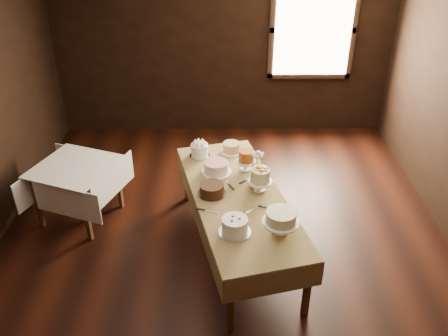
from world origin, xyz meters
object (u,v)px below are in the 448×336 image
display_table (238,199)px  cake_server_e (212,212)px  cake_speckled (231,148)px  cake_flowers (260,181)px  cake_caramel (246,161)px  cake_server_a (251,210)px  cake_lattice (216,168)px  flower_vase (257,176)px  cake_swirl (235,226)px  side_table (75,172)px  cake_meringue (200,150)px  cake_server_b (274,209)px  cake_server_c (226,182)px  cake_server_d (250,178)px  cake_chocolate (212,190)px  cake_cream (281,223)px

display_table → cake_server_e: bearing=-131.9°
cake_speckled → cake_flowers: 0.85m
cake_caramel → cake_server_a: cake_caramel is taller
cake_speckled → cake_lattice: 0.49m
cake_server_a → flower_vase: size_ratio=1.68×
cake_caramel → cake_flowers: (0.13, -0.40, 0.01)m
cake_swirl → flower_vase: (0.25, 0.85, -0.00)m
side_table → cake_lattice: bearing=-5.1°
side_table → cake_server_e: 1.78m
cake_server_e → flower_vase: size_ratio=1.68×
cake_speckled → flower_vase: size_ratio=1.76×
cake_meringue → cake_caramel: 0.61m
cake_lattice → flower_vase: bearing=-22.5°
cake_server_a → cake_server_b: bearing=-37.1°
cake_server_c → cake_server_d: 0.27m
cake_lattice → display_table: bearing=-63.1°
cake_swirl → cake_server_a: size_ratio=1.30×
cake_caramel → cake_flowers: size_ratio=0.94×
side_table → cake_server_c: cake_server_c is taller
display_table → cake_server_b: cake_server_b is taller
cake_chocolate → cake_cream: 0.87m
cake_lattice → flower_vase: size_ratio=2.44×
cake_lattice → cake_server_a: size_ratio=1.45×
cake_meringue → cake_cream: size_ratio=0.76×
cake_flowers → cake_server_c: 0.38m
cake_lattice → flower_vase: (0.43, -0.18, 0.01)m
cake_cream → flower_vase: cake_cream is taller
cake_flowers → cake_server_b: 0.38m
cake_cream → cake_server_e: cake_cream is taller
cake_meringue → cake_swirl: cake_swirl is taller
cake_server_d → cake_server_e: same height
cake_flowers → cake_server_e: size_ratio=1.11×
display_table → cake_chocolate: 0.29m
cake_chocolate → cake_meringue: bearing=101.0°
side_table → cake_server_d: 1.97m
cake_cream → cake_server_a: bearing=127.3°
cake_meringue → cake_chocolate: bearing=-79.0°
cake_swirl → cake_meringue: bearing=104.8°
cake_server_b → cake_server_e: bearing=-155.6°
cake_swirl → cake_cream: cake_cream is taller
cake_chocolate → cake_server_c: size_ratio=1.25×
cake_cream → cake_meringue: bearing=119.1°
cake_caramel → cake_chocolate: (-0.36, -0.48, -0.05)m
cake_speckled → cake_cream: size_ratio=0.75×
cake_server_e → cake_server_c: bearing=92.7°
cake_server_d → cake_caramel: bearing=59.3°
cake_caramel → display_table: bearing=-101.6°
cake_server_c → cake_lattice: bearing=0.9°
cake_flowers → cake_cream: size_ratio=0.80×
display_table → side_table: side_table is taller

